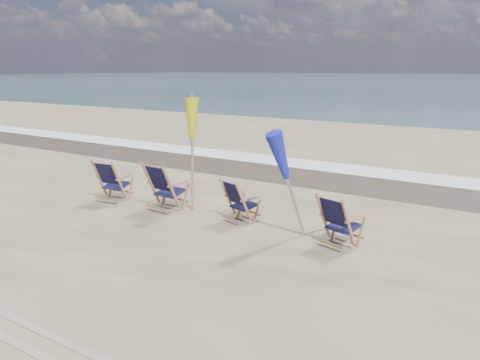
{
  "coord_description": "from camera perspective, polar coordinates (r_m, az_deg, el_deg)",
  "views": [
    {
      "loc": [
        4.61,
        -5.04,
        2.97
      ],
      "look_at": [
        0.0,
        2.2,
        0.9
      ],
      "focal_mm": 35.0,
      "sensor_mm": 36.0,
      "label": 1
    }
  ],
  "objects": [
    {
      "name": "surf_foam",
      "position": [
        14.42,
        13.12,
        1.32
      ],
      "size": [
        200.0,
        1.4,
        0.01
      ],
      "primitive_type": "cube",
      "color": "silver",
      "rests_on": "ground"
    },
    {
      "name": "beach_chair_1",
      "position": [
        9.72,
        -8.44,
        -1.09
      ],
      "size": [
        0.74,
        0.82,
        1.07
      ],
      "primitive_type": null,
      "rotation": [
        0.0,
        0.0,
        3.07
      ],
      "color": "black",
      "rests_on": "ground"
    },
    {
      "name": "wet_sand_strip",
      "position": [
        13.05,
        10.9,
        0.15
      ],
      "size": [
        200.0,
        2.6,
        0.0
      ],
      "primitive_type": "cube",
      "color": "#42362A",
      "rests_on": "ground"
    },
    {
      "name": "beach_chair_0",
      "position": [
        10.7,
        -14.57,
        -0.24
      ],
      "size": [
        0.73,
        0.8,
        1.0
      ],
      "primitive_type": null,
      "rotation": [
        0.0,
        0.0,
        3.28
      ],
      "color": "black",
      "rests_on": "ground"
    },
    {
      "name": "beach_chair_2",
      "position": [
        8.93,
        0.39,
        -2.87
      ],
      "size": [
        0.74,
        0.79,
        0.89
      ],
      "primitive_type": null,
      "rotation": [
        0.0,
        0.0,
        2.81
      ],
      "color": "black",
      "rests_on": "ground"
    },
    {
      "name": "umbrella_blue",
      "position": [
        8.06,
        6.32,
        2.98
      ],
      "size": [
        0.3,
        0.3,
        2.02
      ],
      "color": "#A5A5AD",
      "rests_on": "ground"
    },
    {
      "name": "beach_chair_3",
      "position": [
        7.86,
        13.02,
        -5.35
      ],
      "size": [
        0.77,
        0.82,
        0.94
      ],
      "primitive_type": null,
      "rotation": [
        0.0,
        0.0,
        2.85
      ],
      "color": "black",
      "rests_on": "ground"
    },
    {
      "name": "umbrella_yellow",
      "position": [
        9.74,
        -5.94,
        6.7
      ],
      "size": [
        0.3,
        0.3,
        2.36
      ],
      "color": "#9A6745",
      "rests_on": "ground"
    }
  ]
}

